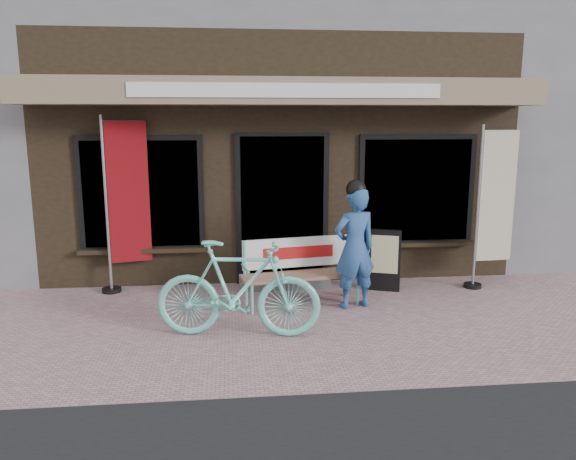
{
  "coord_description": "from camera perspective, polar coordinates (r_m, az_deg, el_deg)",
  "views": [
    {
      "loc": [
        -0.75,
        -6.04,
        2.42
      ],
      "look_at": [
        -0.05,
        0.7,
        1.05
      ],
      "focal_mm": 35.0,
      "sensor_mm": 36.0,
      "label": 1
    }
  ],
  "objects": [
    {
      "name": "ground",
      "position": [
        6.55,
        1.08,
        -10.25
      ],
      "size": [
        70.0,
        70.0,
        0.0
      ],
      "primitive_type": "plane",
      "color": "#BA8E94",
      "rests_on": "ground"
    },
    {
      "name": "nobori_red",
      "position": [
        8.06,
        -16.24,
        2.73
      ],
      "size": [
        0.73,
        0.32,
        2.45
      ],
      "rotation": [
        0.0,
        0.0,
        0.24
      ],
      "color": "gray",
      "rests_on": "ground"
    },
    {
      "name": "storefront",
      "position": [
        11.05,
        -2.1,
        14.38
      ],
      "size": [
        7.0,
        6.77,
        6.0
      ],
      "color": "black",
      "rests_on": "ground"
    },
    {
      "name": "menu_stand",
      "position": [
        8.0,
        9.79,
        -2.99
      ],
      "size": [
        0.44,
        0.23,
        0.88
      ],
      "rotation": [
        0.0,
        0.0,
        -0.35
      ],
      "color": "black",
      "rests_on": "ground"
    },
    {
      "name": "bench",
      "position": [
        7.36,
        1.28,
        -3.65
      ],
      "size": [
        1.64,
        0.67,
        0.86
      ],
      "rotation": [
        0.0,
        0.0,
        0.17
      ],
      "color": "#6DD6C5",
      "rests_on": "ground"
    },
    {
      "name": "nobori_cream",
      "position": [
        8.44,
        20.12,
        2.39
      ],
      "size": [
        0.68,
        0.27,
        2.32
      ],
      "rotation": [
        0.0,
        0.0,
        0.08
      ],
      "color": "gray",
      "rests_on": "ground"
    },
    {
      "name": "bicycle",
      "position": [
        6.26,
        -5.08,
        -6.0
      ],
      "size": [
        1.89,
        0.79,
        1.1
      ],
      "primitive_type": "imported",
      "rotation": [
        0.0,
        0.0,
        1.42
      ],
      "color": "#6DD6C5",
      "rests_on": "ground"
    },
    {
      "name": "person",
      "position": [
        7.18,
        6.79,
        -1.58
      ],
      "size": [
        0.65,
        0.51,
        1.66
      ],
      "rotation": [
        0.0,
        0.0,
        0.26
      ],
      "color": "#29528F",
      "rests_on": "ground"
    }
  ]
}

